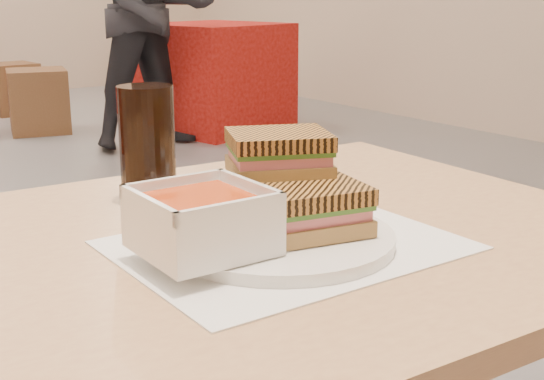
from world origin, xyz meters
TOP-DOWN VIEW (x-y plane):
  - main_table at (-0.12, -1.93)m, footprint 1.23×0.76m
  - tray_liner at (0.03, -2.00)m, footprint 0.37×0.29m
  - plate at (0.03, -1.99)m, footprint 0.26×0.26m
  - soup_bowl at (-0.07, -1.99)m, footprint 0.13×0.13m
  - panini_lower at (0.05, -2.01)m, footprint 0.14×0.12m
  - panini_upper at (0.06, -1.94)m, footprint 0.14×0.13m
  - cola_glass at (-0.01, -1.75)m, footprint 0.07×0.07m
  - bg_table_1 at (2.44, 2.12)m, footprint 1.07×1.07m
  - bg_chair_1l at (1.31, 2.76)m, footprint 0.50×0.50m
  - bg_chair_1r at (2.91, 2.73)m, footprint 0.43×0.43m
  - bg_chair_2r at (1.41, 3.72)m, footprint 0.41×0.41m
  - patron_b at (1.79, 1.79)m, footprint 0.89×0.70m

SIDE VIEW (x-z plane):
  - bg_chair_2r at x=1.41m, z-range 0.00..0.42m
  - bg_chair_1r at x=2.91m, z-range 0.00..0.45m
  - bg_chair_1l at x=1.31m, z-range 0.00..0.46m
  - bg_table_1 at x=2.44m, z-range 0.00..0.78m
  - main_table at x=-0.12m, z-range 0.26..1.01m
  - tray_liner at x=0.03m, z-range 0.75..0.75m
  - plate at x=0.03m, z-range 0.75..0.77m
  - panini_lower at x=0.05m, z-range 0.77..0.82m
  - soup_bowl at x=-0.07m, z-range 0.76..0.83m
  - cola_glass at x=-0.01m, z-range 0.75..0.91m
  - panini_upper at x=0.06m, z-range 0.82..0.87m
  - patron_b at x=1.79m, z-range 0.00..1.80m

